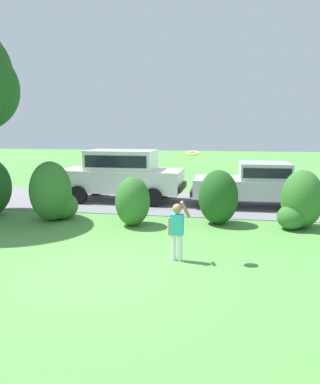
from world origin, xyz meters
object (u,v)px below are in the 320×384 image
Objects in this scene: parked_sedan at (257,183)px; parked_suv at (122,173)px; child_thrower at (177,227)px; frisbee at (192,153)px.

parked_sedan is 4.97m from parked_suv.
parked_sedan is at bearing 71.66° from child_thrower.
child_thrower is 1.56m from frisbee.
frisbee is (0.28, 0.21, 1.52)m from child_thrower.
frisbee reaches higher than parked_suv.
parked_sedan is at bearing -2.41° from parked_suv.
parked_suv is 6.91m from frisbee.
child_thrower is at bearing -142.93° from frisbee.
parked_suv is (-4.96, 0.21, 0.23)m from parked_sedan.
parked_sedan is 0.94× the size of parked_suv.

